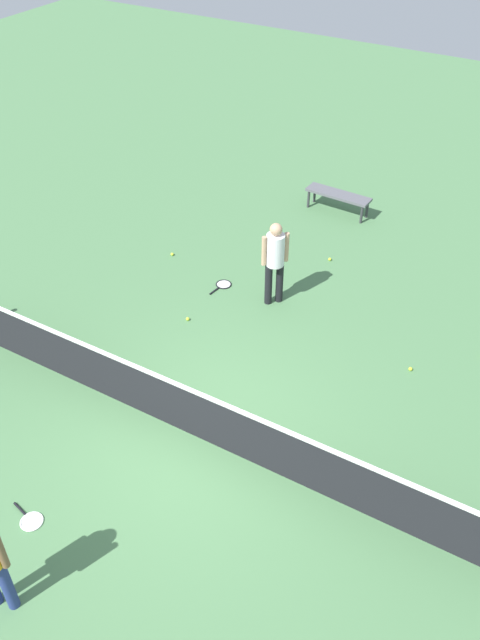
{
  "coord_description": "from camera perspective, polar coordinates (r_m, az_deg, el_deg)",
  "views": [
    {
      "loc": [
        -4.01,
        5.57,
        7.69
      ],
      "look_at": [
        0.31,
        -1.79,
        0.9
      ],
      "focal_mm": 37.68,
      "sensor_mm": 36.0,
      "label": 1
    }
  ],
  "objects": [
    {
      "name": "tennis_racket_far_player",
      "position": [
        9.77,
        -17.36,
        -15.92
      ],
      "size": [
        0.61,
        0.38,
        0.03
      ],
      "color": "white",
      "rests_on": "ground_plane"
    },
    {
      "name": "tennis_ball_stray_left",
      "position": [
        14.06,
        7.64,
        5.14
      ],
      "size": [
        0.07,
        0.07,
        0.07
      ],
      "primitive_type": "sphere",
      "color": "#C6E033",
      "rests_on": "ground_plane"
    },
    {
      "name": "tennis_racket_near_player",
      "position": [
        13.22,
        -1.47,
        3.0
      ],
      "size": [
        0.35,
        0.6,
        0.03
      ],
      "color": "black",
      "rests_on": "ground_plane"
    },
    {
      "name": "tennis_ball_stray_right",
      "position": [
        12.36,
        -4.47,
        0.09
      ],
      "size": [
        0.07,
        0.07,
        0.07
      ],
      "primitive_type": "sphere",
      "color": "#C6E033",
      "rests_on": "ground_plane"
    },
    {
      "name": "court_net",
      "position": [
        9.94,
        -3.7,
        -7.94
      ],
      "size": [
        10.09,
        0.09,
        1.07
      ],
      "color": "#4C4C51",
      "rests_on": "ground_plane"
    },
    {
      "name": "player_near_side",
      "position": [
        12.24,
        2.99,
        5.37
      ],
      "size": [
        0.48,
        0.48,
        1.7
      ],
      "color": "black",
      "rests_on": "ground_plane"
    },
    {
      "name": "tennis_ball_baseline",
      "position": [
        14.17,
        -5.78,
        5.58
      ],
      "size": [
        0.07,
        0.07,
        0.07
      ],
      "primitive_type": "sphere",
      "color": "#C6E033",
      "rests_on": "ground_plane"
    },
    {
      "name": "ground_plane",
      "position": [
        10.31,
        -3.59,
        -9.86
      ],
      "size": [
        40.0,
        40.0,
        0.0
      ],
      "primitive_type": "plane",
      "color": "#4C7A4C"
    },
    {
      "name": "courtside_bench",
      "position": [
        15.65,
        8.35,
        10.38
      ],
      "size": [
        1.52,
        0.46,
        0.48
      ],
      "color": "#595960",
      "rests_on": "ground_plane"
    },
    {
      "name": "tennis_ball_midcourt",
      "position": [
        11.65,
        14.28,
        -4.05
      ],
      "size": [
        0.07,
        0.07,
        0.07
      ],
      "primitive_type": "sphere",
      "color": "#C6E033",
      "rests_on": "ground_plane"
    }
  ]
}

